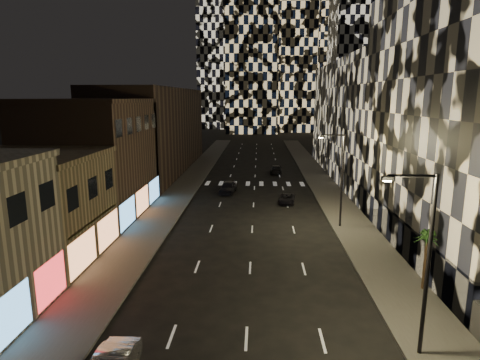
# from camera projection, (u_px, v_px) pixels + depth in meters

# --- Properties ---
(sidewalk_left) EXTENTS (4.00, 120.00, 0.15)m
(sidewalk_left) POSITION_uv_depth(u_px,v_px,m) (188.00, 182.00, 59.82)
(sidewalk_left) COLOR #47443F
(sidewalk_left) RESTS_ON ground
(sidewalk_right) EXTENTS (4.00, 120.00, 0.15)m
(sidewalk_right) POSITION_uv_depth(u_px,v_px,m) (323.00, 184.00, 58.90)
(sidewalk_right) COLOR #47443F
(sidewalk_right) RESTS_ON ground
(curb_left) EXTENTS (0.20, 120.00, 0.15)m
(curb_left) POSITION_uv_depth(u_px,v_px,m) (202.00, 183.00, 59.72)
(curb_left) COLOR #4C4C47
(curb_left) RESTS_ON ground
(curb_right) EXTENTS (0.20, 120.00, 0.15)m
(curb_right) POSITION_uv_depth(u_px,v_px,m) (308.00, 184.00, 59.00)
(curb_right) COLOR #4C4C47
(curb_right) RESTS_ON ground
(retail_tan) EXTENTS (10.00, 10.00, 8.00)m
(retail_tan) POSITION_uv_depth(u_px,v_px,m) (31.00, 210.00, 30.98)
(retail_tan) COLOR olive
(retail_tan) RESTS_ON ground
(retail_brown) EXTENTS (10.00, 15.00, 12.00)m
(retail_brown) POSITION_uv_depth(u_px,v_px,m) (94.00, 160.00, 42.81)
(retail_brown) COLOR #453127
(retail_brown) RESTS_ON ground
(retail_filler_left) EXTENTS (10.00, 40.00, 14.00)m
(retail_filler_left) POSITION_uv_depth(u_px,v_px,m) (156.00, 130.00, 68.53)
(retail_filler_left) COLOR #453127
(retail_filler_left) RESTS_ON ground
(midrise_base) EXTENTS (0.60, 25.00, 3.00)m
(midrise_base) POSITION_uv_depth(u_px,v_px,m) (398.00, 232.00, 33.56)
(midrise_base) COLOR #383838
(midrise_base) RESTS_ON ground
(midrise_filler_right) EXTENTS (16.00, 40.00, 18.00)m
(midrise_filler_right) POSITION_uv_depth(u_px,v_px,m) (382.00, 120.00, 63.48)
(midrise_filler_right) COLOR #232326
(midrise_filler_right) RESTS_ON ground
(streetlight_near) EXTENTS (2.55, 0.25, 9.00)m
(streetlight_near) POSITION_uv_depth(u_px,v_px,m) (424.00, 253.00, 18.78)
(streetlight_near) COLOR black
(streetlight_near) RESTS_ON sidewalk_right
(streetlight_far) EXTENTS (2.55, 0.25, 9.00)m
(streetlight_far) POSITION_uv_depth(u_px,v_px,m) (340.00, 174.00, 38.34)
(streetlight_far) COLOR black
(streetlight_far) RESTS_ON sidewalk_right
(car_dark_midlane) EXTENTS (2.38, 4.79, 1.57)m
(car_dark_midlane) POSITION_uv_depth(u_px,v_px,m) (228.00, 187.00, 53.46)
(car_dark_midlane) COLOR black
(car_dark_midlane) RESTS_ON ground
(car_dark_oncoming) EXTENTS (1.99, 4.66, 1.34)m
(car_dark_oncoming) POSITION_uv_depth(u_px,v_px,m) (276.00, 169.00, 67.57)
(car_dark_oncoming) COLOR black
(car_dark_oncoming) RESTS_ON ground
(car_dark_rightlane) EXTENTS (2.23, 4.09, 1.09)m
(car_dark_rightlane) POSITION_uv_depth(u_px,v_px,m) (287.00, 199.00, 48.30)
(car_dark_rightlane) COLOR black
(car_dark_rightlane) RESTS_ON ground
(palm_tree) EXTENTS (2.05, 2.03, 4.02)m
(palm_tree) POSITION_uv_depth(u_px,v_px,m) (428.00, 241.00, 25.80)
(palm_tree) COLOR #47331E
(palm_tree) RESTS_ON sidewalk_right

